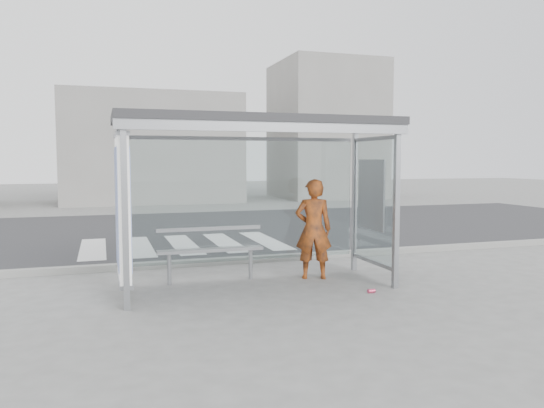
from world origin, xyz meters
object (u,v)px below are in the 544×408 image
at_px(person, 313,229).
at_px(bus_shelter, 233,159).
at_px(bench, 211,250).
at_px(soda_can, 371,291).

bearing_deg(person, bus_shelter, 26.54).
relative_size(bus_shelter, bench, 2.48).
bearing_deg(soda_can, bus_shelter, 153.50).
bearing_deg(soda_can, bench, 145.63).
distance_m(bus_shelter, bench, 1.57).
bearing_deg(bench, person, -9.62).
bearing_deg(bench, soda_can, -34.37).
xyz_separation_m(bus_shelter, person, (1.42, 0.24, -1.15)).
height_order(person, bench, person).
xyz_separation_m(person, soda_can, (0.45, -1.17, -0.80)).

